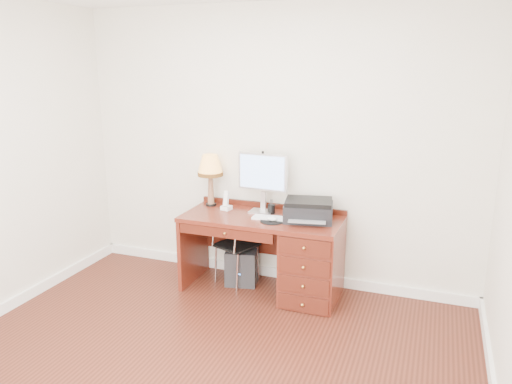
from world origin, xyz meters
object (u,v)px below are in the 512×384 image
at_px(printer, 308,210).
at_px(equipment_box, 242,266).
at_px(leg_lamp, 210,168).
at_px(monitor, 262,175).
at_px(desk, 294,254).
at_px(phone, 226,204).
at_px(chair, 234,241).

xyz_separation_m(printer, equipment_box, (-0.68, 0.05, -0.67)).
bearing_deg(leg_lamp, monitor, -2.09).
height_order(leg_lamp, equipment_box, leg_lamp).
height_order(desk, phone, phone).
bearing_deg(equipment_box, monitor, 5.81).
relative_size(monitor, chair, 0.77).
height_order(printer, leg_lamp, leg_lamp).
xyz_separation_m(desk, equipment_box, (-0.57, 0.10, -0.24)).
bearing_deg(equipment_box, chair, -146.74).
xyz_separation_m(printer, chair, (-0.74, -0.01, -0.39)).
xyz_separation_m(desk, chair, (-0.62, 0.04, 0.04)).
relative_size(leg_lamp, chair, 0.70).
bearing_deg(desk, leg_lamp, 169.18).
relative_size(chair, equipment_box, 2.11).
bearing_deg(leg_lamp, desk, -10.82).
bearing_deg(leg_lamp, printer, -7.19).
bearing_deg(leg_lamp, phone, -22.96).
xyz_separation_m(leg_lamp, chair, (0.31, -0.14, -0.68)).
xyz_separation_m(leg_lamp, phone, (0.21, -0.09, -0.33)).
distance_m(desk, printer, 0.45).
xyz_separation_m(leg_lamp, equipment_box, (0.37, -0.08, -0.96)).
bearing_deg(desk, phone, 172.87).
xyz_separation_m(desk, leg_lamp, (-0.93, 0.18, 0.72)).
relative_size(desk, printer, 3.04).
relative_size(printer, equipment_box, 1.40).
relative_size(desk, chair, 2.01).
bearing_deg(monitor, equipment_box, -157.55).
bearing_deg(phone, desk, 4.84).
distance_m(monitor, chair, 0.71).
height_order(monitor, printer, monitor).
bearing_deg(monitor, leg_lamp, -177.61).
height_order(leg_lamp, phone, leg_lamp).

